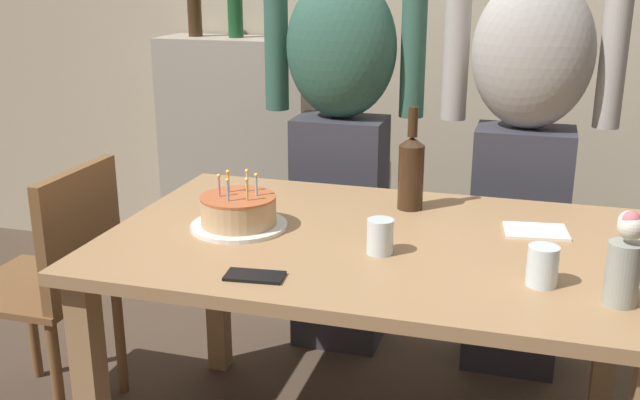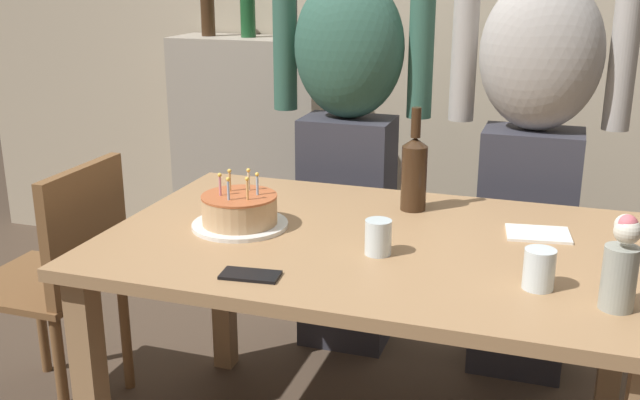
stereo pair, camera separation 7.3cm
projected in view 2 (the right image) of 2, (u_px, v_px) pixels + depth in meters
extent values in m
cube|color=tan|center=(466.00, 4.00, 3.31)|extent=(5.20, 0.10, 2.60)
cube|color=#A37A51|center=(376.00, 244.00, 2.08)|extent=(1.50, 0.96, 0.03)
cube|color=#A37A51|center=(92.00, 395.00, 2.03)|extent=(0.07, 0.07, 0.70)
cube|color=#A37A51|center=(223.00, 279.00, 2.77)|extent=(0.07, 0.07, 0.70)
cube|color=#A37A51|center=(614.00, 334.00, 2.36)|extent=(0.07, 0.07, 0.70)
cylinder|color=white|center=(240.00, 225.00, 2.17)|extent=(0.28, 0.28, 0.01)
cylinder|color=tan|center=(240.00, 210.00, 2.16)|extent=(0.22, 0.22, 0.08)
cylinder|color=#B75B33|center=(239.00, 196.00, 2.14)|extent=(0.22, 0.22, 0.01)
cylinder|color=beige|center=(249.00, 181.00, 2.18)|extent=(0.01, 0.01, 0.05)
sphere|color=#F9C64C|center=(248.00, 170.00, 2.17)|extent=(0.01, 0.01, 0.01)
cylinder|color=#EAB266|center=(230.00, 182.00, 2.18)|extent=(0.01, 0.01, 0.05)
sphere|color=#F9C64C|center=(230.00, 170.00, 2.17)|extent=(0.01, 0.01, 0.01)
cylinder|color=pink|center=(220.00, 186.00, 2.13)|extent=(0.01, 0.01, 0.05)
sphere|color=#F9C64C|center=(220.00, 175.00, 2.12)|extent=(0.01, 0.01, 0.01)
cylinder|color=#93B7DB|center=(228.00, 191.00, 2.09)|extent=(0.01, 0.01, 0.05)
sphere|color=#F9C64C|center=(228.00, 179.00, 2.08)|extent=(0.01, 0.01, 0.01)
cylinder|color=#EAB266|center=(247.00, 191.00, 2.09)|extent=(0.01, 0.01, 0.05)
sphere|color=#F9C64C|center=(247.00, 179.00, 2.08)|extent=(0.01, 0.01, 0.01)
cylinder|color=#93B7DB|center=(257.00, 186.00, 2.14)|extent=(0.01, 0.01, 0.05)
sphere|color=#F9C64C|center=(257.00, 174.00, 2.13)|extent=(0.01, 0.01, 0.01)
cylinder|color=silver|center=(539.00, 269.00, 1.74)|extent=(0.07, 0.07, 0.10)
cylinder|color=silver|center=(378.00, 237.00, 1.95)|extent=(0.07, 0.07, 0.09)
cylinder|color=#382314|center=(414.00, 178.00, 2.29)|extent=(0.08, 0.08, 0.20)
cone|color=#382314|center=(415.00, 142.00, 2.26)|extent=(0.08, 0.08, 0.03)
cylinder|color=#382314|center=(416.00, 123.00, 2.24)|extent=(0.03, 0.03, 0.09)
cube|color=black|center=(250.00, 275.00, 1.82)|extent=(0.15, 0.09, 0.01)
cube|color=white|center=(538.00, 234.00, 2.10)|extent=(0.19, 0.15, 0.01)
cylinder|color=#999E93|center=(619.00, 278.00, 1.63)|extent=(0.08, 0.08, 0.15)
sphere|color=silver|center=(628.00, 231.00, 1.60)|extent=(0.06, 0.06, 0.06)
sphere|color=silver|center=(626.00, 225.00, 1.60)|extent=(0.05, 0.05, 0.05)
sphere|color=#DB6670|center=(627.00, 225.00, 1.59)|extent=(0.05, 0.05, 0.05)
cube|color=#33333D|center=(347.00, 234.00, 2.93)|extent=(0.34, 0.23, 0.92)
ellipsoid|color=#2D5647|center=(349.00, 47.00, 2.71)|extent=(0.41, 0.27, 0.52)
cylinder|color=#2D5647|center=(421.00, 56.00, 2.67)|extent=(0.09, 0.09, 0.44)
cylinder|color=#2D5647|center=(285.00, 51.00, 2.83)|extent=(0.09, 0.09, 0.44)
cube|color=#33333D|center=(524.00, 254.00, 2.73)|extent=(0.34, 0.23, 0.92)
ellipsoid|color=#9E9993|center=(541.00, 54.00, 2.51)|extent=(0.41, 0.27, 0.52)
cylinder|color=#9E9993|center=(623.00, 64.00, 2.46)|extent=(0.09, 0.09, 0.44)
cylinder|color=#9E9993|center=(464.00, 58.00, 2.62)|extent=(0.09, 0.09, 0.44)
cube|color=brown|center=(43.00, 283.00, 2.48)|extent=(0.42, 0.42, 0.02)
cube|color=brown|center=(86.00, 229.00, 2.35)|extent=(0.04, 0.40, 0.40)
cylinder|color=brown|center=(41.00, 316.00, 2.76)|extent=(0.04, 0.04, 0.45)
cylinder|color=brown|center=(125.00, 331.00, 2.66)|extent=(0.04, 0.04, 0.45)
cylinder|color=brown|center=(62.00, 382.00, 2.33)|extent=(0.04, 0.04, 0.45)
cube|color=#9E9384|center=(252.00, 158.00, 3.62)|extent=(0.72, 0.30, 1.15)
cylinder|color=#382314|center=(207.00, 5.00, 3.46)|extent=(0.07, 0.07, 0.28)
cylinder|color=#194723|center=(248.00, 8.00, 3.41)|extent=(0.07, 0.07, 0.27)
cylinder|color=black|center=(289.00, 10.00, 3.35)|extent=(0.07, 0.07, 0.25)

